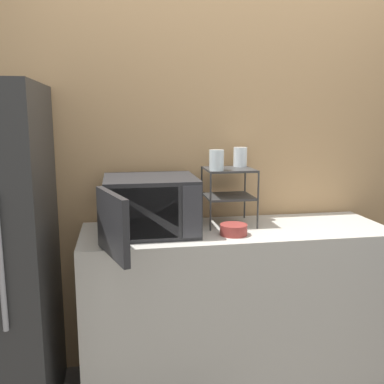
{
  "coord_description": "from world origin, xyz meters",
  "views": [
    {
      "loc": [
        -0.64,
        -1.95,
        1.55
      ],
      "look_at": [
        -0.25,
        0.31,
        1.14
      ],
      "focal_mm": 40.0,
      "sensor_mm": 36.0,
      "label": 1
    }
  ],
  "objects_px": {
    "dish_rack": "(229,184)",
    "glass_front_left": "(217,160)",
    "bowl": "(234,230)",
    "glass_back_right": "(240,157)",
    "microwave": "(149,205)"
  },
  "relations": [
    {
      "from": "dish_rack",
      "to": "microwave",
      "type": "bearing_deg",
      "value": -167.27
    },
    {
      "from": "glass_front_left",
      "to": "bowl",
      "type": "height_order",
      "value": "glass_front_left"
    },
    {
      "from": "glass_front_left",
      "to": "bowl",
      "type": "relative_size",
      "value": 0.78
    },
    {
      "from": "dish_rack",
      "to": "bowl",
      "type": "bearing_deg",
      "value": -97.81
    },
    {
      "from": "glass_front_left",
      "to": "glass_back_right",
      "type": "xyz_separation_m",
      "value": [
        0.18,
        0.15,
        0.0
      ]
    },
    {
      "from": "dish_rack",
      "to": "glass_front_left",
      "type": "relative_size",
      "value": 2.88
    },
    {
      "from": "glass_back_right",
      "to": "microwave",
      "type": "bearing_deg",
      "value": -161.32
    },
    {
      "from": "microwave",
      "to": "bowl",
      "type": "height_order",
      "value": "microwave"
    },
    {
      "from": "microwave",
      "to": "glass_front_left",
      "type": "xyz_separation_m",
      "value": [
        0.37,
        0.03,
        0.23
      ]
    },
    {
      "from": "dish_rack",
      "to": "glass_back_right",
      "type": "height_order",
      "value": "glass_back_right"
    },
    {
      "from": "bowl",
      "to": "glass_back_right",
      "type": "bearing_deg",
      "value": 68.92
    },
    {
      "from": "microwave",
      "to": "bowl",
      "type": "xyz_separation_m",
      "value": [
        0.43,
        -0.12,
        -0.12
      ]
    },
    {
      "from": "glass_back_right",
      "to": "glass_front_left",
      "type": "bearing_deg",
      "value": -139.2
    },
    {
      "from": "microwave",
      "to": "glass_back_right",
      "type": "relative_size",
      "value": 7.1
    },
    {
      "from": "bowl",
      "to": "glass_front_left",
      "type": "bearing_deg",
      "value": 111.3
    }
  ]
}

